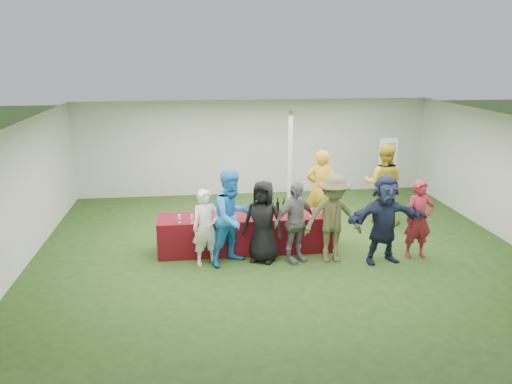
{
  "coord_description": "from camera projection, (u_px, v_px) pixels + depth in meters",
  "views": [
    {
      "loc": [
        -1.69,
        -9.93,
        4.02
      ],
      "look_at": [
        -0.48,
        -0.28,
        1.25
      ],
      "focal_mm": 35.0,
      "sensor_mm": 36.0,
      "label": 1
    }
  ],
  "objects": [
    {
      "name": "customer_1",
      "position": [
        232.0,
        217.0,
        9.55
      ],
      "size": [
        1.15,
        1.09,
        1.87
      ],
      "primitive_type": "imported",
      "rotation": [
        0.0,
        0.0,
        0.59
      ],
      "color": "#2282DB",
      "rests_on": "ground"
    },
    {
      "name": "customer_6",
      "position": [
        419.0,
        219.0,
        9.86
      ],
      "size": [
        0.59,
        0.39,
        1.59
      ],
      "primitive_type": "imported",
      "rotation": [
        0.0,
        0.0,
        0.02
      ],
      "color": "maroon",
      "rests_on": "ground"
    },
    {
      "name": "wine_glasses",
      "position": [
        226.0,
        216.0,
        9.89
      ],
      "size": [
        2.71,
        0.17,
        0.16
      ],
      "color": "silver",
      "rests_on": "serving_table"
    },
    {
      "name": "customer_3",
      "position": [
        295.0,
        222.0,
        9.66
      ],
      "size": [
        1.03,
        0.76,
        1.63
      ],
      "primitive_type": "imported",
      "rotation": [
        0.0,
        0.0,
        0.43
      ],
      "color": "slate",
      "rests_on": "ground"
    },
    {
      "name": "customer_2",
      "position": [
        263.0,
        221.0,
        9.68
      ],
      "size": [
        0.94,
        0.81,
        1.63
      ],
      "primitive_type": "imported",
      "rotation": [
        0.0,
        0.0,
        -0.44
      ],
      "color": "black",
      "rests_on": "ground"
    },
    {
      "name": "customer_0",
      "position": [
        206.0,
        228.0,
        9.54
      ],
      "size": [
        0.61,
        0.47,
        1.5
      ],
      "primitive_type": "imported",
      "rotation": [
        0.0,
        0.0,
        0.22
      ],
      "color": "white",
      "rests_on": "ground"
    },
    {
      "name": "wine_list_sign",
      "position": [
        388.0,
        156.0,
        13.17
      ],
      "size": [
        0.5,
        0.03,
        1.8
      ],
      "color": "slate",
      "rests_on": "ground"
    },
    {
      "name": "bar_towel",
      "position": [
        323.0,
        211.0,
        10.46
      ],
      "size": [
        0.25,
        0.18,
        0.03
      ],
      "primitive_type": "cube",
      "color": "white",
      "rests_on": "serving_table"
    },
    {
      "name": "staff_back",
      "position": [
        383.0,
        184.0,
        11.86
      ],
      "size": [
        1.15,
        1.04,
        1.92
      ],
      "primitive_type": "imported",
      "rotation": [
        0.0,
        0.0,
        2.73
      ],
      "color": "gold",
      "rests_on": "ground"
    },
    {
      "name": "tent",
      "position": [
        290.0,
        169.0,
        11.61
      ],
      "size": [
        10.0,
        10.0,
        10.0
      ],
      "color": "white",
      "rests_on": "ground"
    },
    {
      "name": "ground",
      "position": [
        276.0,
        243.0,
        10.78
      ],
      "size": [
        60.0,
        60.0,
        0.0
      ],
      "primitive_type": "plane",
      "color": "#284719",
      "rests_on": "ground"
    },
    {
      "name": "staff_pourer",
      "position": [
        320.0,
        189.0,
        11.51
      ],
      "size": [
        0.76,
        0.59,
        1.86
      ],
      "primitive_type": "imported",
      "rotation": [
        0.0,
        0.0,
        2.91
      ],
      "color": "gold",
      "rests_on": "ground"
    },
    {
      "name": "customer_4",
      "position": [
        333.0,
        218.0,
        9.65
      ],
      "size": [
        1.15,
        0.68,
        1.77
      ],
      "primitive_type": "imported",
      "rotation": [
        0.0,
        0.0,
        -0.02
      ],
      "color": "#4F4F2B",
      "rests_on": "ground"
    },
    {
      "name": "serving_table",
      "position": [
        246.0,
        233.0,
        10.32
      ],
      "size": [
        3.6,
        0.8,
        0.75
      ],
      "primitive_type": "cube",
      "color": "maroon",
      "rests_on": "ground"
    },
    {
      "name": "wine_bottles",
      "position": [
        271.0,
        207.0,
        10.39
      ],
      "size": [
        0.58,
        0.14,
        0.32
      ],
      "color": "black",
      "rests_on": "serving_table"
    },
    {
      "name": "dump_bucket",
      "position": [
        328.0,
        212.0,
        10.18
      ],
      "size": [
        0.27,
        0.27,
        0.18
      ],
      "primitive_type": "cylinder",
      "color": "slate",
      "rests_on": "serving_table"
    },
    {
      "name": "water_bottle",
      "position": [
        252.0,
        210.0,
        10.28
      ],
      "size": [
        0.07,
        0.07,
        0.23
      ],
      "color": "silver",
      "rests_on": "serving_table"
    },
    {
      "name": "customer_5",
      "position": [
        384.0,
        219.0,
        9.61
      ],
      "size": [
        1.67,
        0.69,
        1.75
      ],
      "primitive_type": "imported",
      "rotation": [
        0.0,
        0.0,
        0.11
      ],
      "color": "#1A213B",
      "rests_on": "ground"
    }
  ]
}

